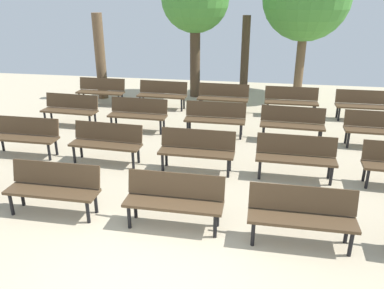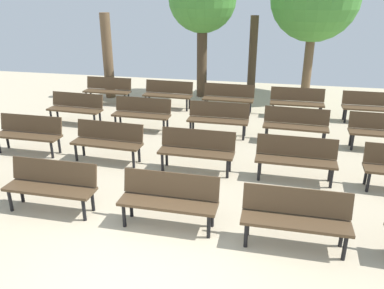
{
  "view_description": "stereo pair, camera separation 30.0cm",
  "coord_description": "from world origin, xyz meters",
  "px_view_note": "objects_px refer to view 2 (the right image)",
  "views": [
    {
      "loc": [
        1.3,
        -3.73,
        3.6
      ],
      "look_at": [
        0.0,
        3.8,
        0.55
      ],
      "focal_mm": 36.04,
      "sensor_mm": 36.0,
      "label": 1
    },
    {
      "loc": [
        1.6,
        -3.67,
        3.6
      ],
      "look_at": [
        0.0,
        3.8,
        0.55
      ],
      "focal_mm": 36.04,
      "sensor_mm": 36.0,
      "label": 2
    }
  ],
  "objects_px": {
    "bench_r3_c3": "(297,101)",
    "bench_r3_c4": "(371,105)",
    "bench_r3_c1": "(168,93)",
    "bench_r2_c2": "(218,117)",
    "bench_r2_c1": "(142,112)",
    "bench_r3_c0": "(108,89)",
    "bench_r0_c2": "(169,197)",
    "bench_r0_c3": "(296,215)",
    "tree_3": "(253,54)",
    "bench_r2_c0": "(76,107)",
    "bench_r2_c3": "(296,123)",
    "tree_1": "(202,0)",
    "bench_r2_c4": "(384,130)",
    "bench_r1_c2": "(197,148)",
    "bench_r1_c3": "(296,156)",
    "tree_2": "(108,56)",
    "bench_r3_c2": "(228,96)",
    "bench_r0_c1": "(52,183)",
    "bench_r1_c1": "(108,139)"
  },
  "relations": [
    {
      "from": "bench_r2_c0",
      "to": "bench_r2_c1",
      "type": "bearing_deg",
      "value": 0.49
    },
    {
      "from": "bench_r2_c3",
      "to": "tree_1",
      "type": "height_order",
      "value": "tree_1"
    },
    {
      "from": "bench_r0_c1",
      "to": "tree_3",
      "type": "height_order",
      "value": "tree_3"
    },
    {
      "from": "bench_r3_c1",
      "to": "bench_r1_c2",
      "type": "bearing_deg",
      "value": -64.62
    },
    {
      "from": "bench_r1_c3",
      "to": "bench_r3_c0",
      "type": "relative_size",
      "value": 1.0
    },
    {
      "from": "bench_r2_c2",
      "to": "bench_r2_c3",
      "type": "relative_size",
      "value": 0.99
    },
    {
      "from": "bench_r2_c3",
      "to": "tree_3",
      "type": "distance_m",
      "value": 5.56
    },
    {
      "from": "bench_r2_c0",
      "to": "bench_r3_c4",
      "type": "distance_m",
      "value": 8.57
    },
    {
      "from": "bench_r3_c3",
      "to": "bench_r3_c4",
      "type": "xyz_separation_m",
      "value": [
        2.09,
        -0.08,
        0.0
      ]
    },
    {
      "from": "bench_r0_c2",
      "to": "tree_2",
      "type": "height_order",
      "value": "tree_2"
    },
    {
      "from": "tree_1",
      "to": "bench_r0_c1",
      "type": "bearing_deg",
      "value": -97.38
    },
    {
      "from": "bench_r3_c4",
      "to": "tree_2",
      "type": "height_order",
      "value": "tree_2"
    },
    {
      "from": "bench_r0_c2",
      "to": "bench_r2_c3",
      "type": "bearing_deg",
      "value": 64.13
    },
    {
      "from": "bench_r3_c0",
      "to": "tree_3",
      "type": "height_order",
      "value": "tree_3"
    },
    {
      "from": "bench_r0_c2",
      "to": "bench_r2_c2",
      "type": "distance_m",
      "value": 4.38
    },
    {
      "from": "bench_r2_c0",
      "to": "bench_r3_c3",
      "type": "xyz_separation_m",
      "value": [
        6.26,
        2.0,
        0.0
      ]
    },
    {
      "from": "bench_r1_c2",
      "to": "bench_r3_c0",
      "type": "bearing_deg",
      "value": 132.54
    },
    {
      "from": "bench_r3_c0",
      "to": "bench_r3_c1",
      "type": "distance_m",
      "value": 2.15
    },
    {
      "from": "bench_r3_c1",
      "to": "tree_1",
      "type": "distance_m",
      "value": 3.41
    },
    {
      "from": "bench_r0_c2",
      "to": "bench_r2_c4",
      "type": "relative_size",
      "value": 0.99
    },
    {
      "from": "bench_r2_c3",
      "to": "bench_r3_c1",
      "type": "distance_m",
      "value": 4.62
    },
    {
      "from": "bench_r2_c1",
      "to": "bench_r3_c3",
      "type": "relative_size",
      "value": 1.01
    },
    {
      "from": "bench_r0_c2",
      "to": "bench_r1_c3",
      "type": "distance_m",
      "value": 2.97
    },
    {
      "from": "bench_r3_c4",
      "to": "bench_r2_c2",
      "type": "bearing_deg",
      "value": -153.68
    },
    {
      "from": "bench_r1_c2",
      "to": "bench_r2_c4",
      "type": "height_order",
      "value": "same"
    },
    {
      "from": "bench_r2_c4",
      "to": "bench_r3_c2",
      "type": "relative_size",
      "value": 1.0
    },
    {
      "from": "bench_r3_c1",
      "to": "bench_r0_c2",
      "type": "bearing_deg",
      "value": -71.69
    },
    {
      "from": "bench_r1_c1",
      "to": "tree_2",
      "type": "distance_m",
      "value": 5.84
    },
    {
      "from": "bench_r0_c2",
      "to": "bench_r1_c2",
      "type": "bearing_deg",
      "value": 90.03
    },
    {
      "from": "bench_r2_c3",
      "to": "bench_r2_c4",
      "type": "xyz_separation_m",
      "value": [
        2.05,
        -0.05,
        0.0
      ]
    },
    {
      "from": "bench_r3_c0",
      "to": "tree_3",
      "type": "relative_size",
      "value": 0.58
    },
    {
      "from": "bench_r2_c3",
      "to": "tree_1",
      "type": "distance_m",
      "value": 5.9
    },
    {
      "from": "bench_r0_c3",
      "to": "bench_r3_c1",
      "type": "height_order",
      "value": "same"
    },
    {
      "from": "bench_r2_c1",
      "to": "bench_r3_c1",
      "type": "distance_m",
      "value": 2.23
    },
    {
      "from": "bench_r1_c2",
      "to": "bench_r2_c1",
      "type": "height_order",
      "value": "same"
    },
    {
      "from": "bench_r2_c1",
      "to": "tree_1",
      "type": "distance_m",
      "value": 4.95
    },
    {
      "from": "bench_r2_c0",
      "to": "bench_r3_c3",
      "type": "distance_m",
      "value": 6.58
    },
    {
      "from": "bench_r1_c3",
      "to": "tree_1",
      "type": "height_order",
      "value": "tree_1"
    },
    {
      "from": "bench_r1_c3",
      "to": "bench_r3_c1",
      "type": "xyz_separation_m",
      "value": [
        -3.9,
        4.49,
        0.0
      ]
    },
    {
      "from": "bench_r2_c4",
      "to": "bench_r3_c2",
      "type": "distance_m",
      "value": 4.68
    },
    {
      "from": "bench_r3_c1",
      "to": "bench_r3_c3",
      "type": "relative_size",
      "value": 1.01
    },
    {
      "from": "bench_r3_c3",
      "to": "bench_r1_c1",
      "type": "bearing_deg",
      "value": -134.66
    },
    {
      "from": "tree_1",
      "to": "tree_2",
      "type": "relative_size",
      "value": 1.55
    },
    {
      "from": "bench_r0_c1",
      "to": "bench_r0_c3",
      "type": "distance_m",
      "value": 4.11
    },
    {
      "from": "bench_r3_c1",
      "to": "tree_3",
      "type": "height_order",
      "value": "tree_3"
    },
    {
      "from": "bench_r0_c3",
      "to": "tree_2",
      "type": "bearing_deg",
      "value": 129.71
    },
    {
      "from": "bench_r1_c3",
      "to": "bench_r3_c3",
      "type": "distance_m",
      "value": 4.37
    },
    {
      "from": "bench_r3_c2",
      "to": "tree_2",
      "type": "bearing_deg",
      "value": 169.87
    },
    {
      "from": "bench_r0_c2",
      "to": "bench_r0_c3",
      "type": "bearing_deg",
      "value": -2.85
    },
    {
      "from": "bench_r0_c2",
      "to": "tree_1",
      "type": "distance_m",
      "value": 8.88
    }
  ]
}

